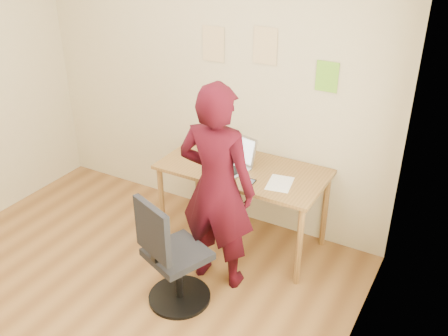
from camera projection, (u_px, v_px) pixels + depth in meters
The scene contains 10 objects.
room at pixel (62, 150), 3.08m from camera, with size 3.58×3.58×2.78m.
desk at pixel (243, 177), 4.22m from camera, with size 1.40×0.70×0.74m.
laptop at pixel (231, 161), 4.18m from camera, with size 0.41×0.38×0.25m.
paper_sheet at pixel (280, 183), 3.95m from camera, with size 0.19×0.27×0.00m, color white.
phone at pixel (250, 183), 3.95m from camera, with size 0.07×0.13×0.01m.
wall_note_left at pixel (213, 44), 4.25m from camera, with size 0.21×0.00×0.30m, color #D6B780.
wall_note_mid at pixel (265, 46), 4.02m from camera, with size 0.21×0.00×0.30m, color #D6B780.
wall_note_right at pixel (327, 77), 3.87m from camera, with size 0.18×0.00×0.24m, color #6FBC2A.
office_chair at pixel (171, 261), 3.64m from camera, with size 0.52×0.53×0.92m.
person at pixel (217, 188), 3.70m from camera, with size 0.60×0.40×1.66m, color #36070F.
Camera 1 is at (2.23, -1.93, 2.69)m, focal length 40.00 mm.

